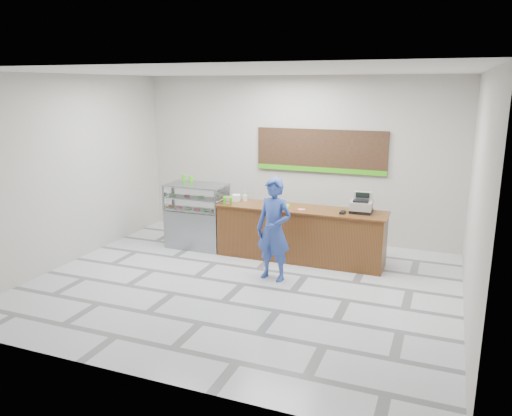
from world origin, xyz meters
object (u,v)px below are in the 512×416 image
at_px(serving_tray, 279,206).
at_px(cash_register, 362,205).
at_px(display_case, 197,215).
at_px(customer, 274,229).
at_px(sales_counter, 300,234).

bearing_deg(serving_tray, cash_register, -9.88).
distance_m(display_case, customer, 2.37).
xyz_separation_m(display_case, serving_tray, (1.79, -0.03, 0.37)).
bearing_deg(display_case, cash_register, 1.64).
bearing_deg(cash_register, sales_counter, -177.73).
relative_size(cash_register, customer, 0.24).
xyz_separation_m(display_case, cash_register, (3.35, 0.10, 0.49)).
xyz_separation_m(sales_counter, cash_register, (1.13, 0.10, 0.65)).
height_order(display_case, serving_tray, display_case).
height_order(sales_counter, cash_register, cash_register).
xyz_separation_m(sales_counter, serving_tray, (-0.43, -0.03, 0.52)).
relative_size(display_case, customer, 0.74).
distance_m(serving_tray, customer, 1.13).
height_order(cash_register, customer, customer).
height_order(sales_counter, display_case, display_case).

